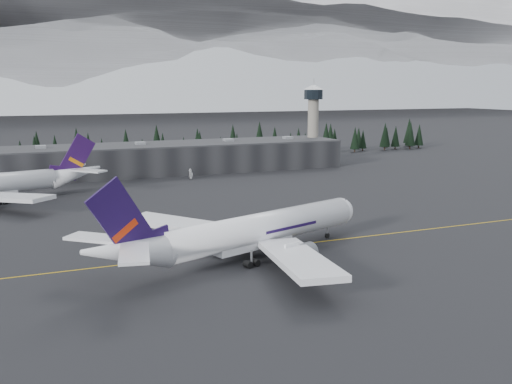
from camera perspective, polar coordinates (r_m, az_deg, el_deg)
name	(u,v)px	position (r m, az deg, el deg)	size (l,w,h in m)	color
ground	(288,243)	(136.82, 3.23, -5.11)	(1400.00, 1400.00, 0.00)	black
taxiline	(292,245)	(135.08, 3.60, -5.31)	(400.00, 0.40, 0.02)	gold
terminal	(164,158)	(252.13, -9.21, 3.38)	(160.00, 30.00, 12.60)	black
control_tower	(313,115)	(280.29, 5.75, 7.66)	(10.00, 10.00, 37.70)	gray
treeline	(146,147)	(287.92, -10.94, 4.42)	(360.00, 20.00, 15.00)	black
mountain_ridge	(51,108)	(1120.67, -19.81, 7.93)	(4400.00, 900.00, 420.00)	white
jet_main	(241,233)	(121.95, -1.47, -4.13)	(69.90, 62.88, 21.15)	white
gse_vehicle_a	(36,185)	(228.14, -21.17, 0.68)	(2.67, 5.79, 1.61)	silver
gse_vehicle_b	(191,177)	(232.71, -6.50, 1.48)	(1.70, 4.22, 1.44)	white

